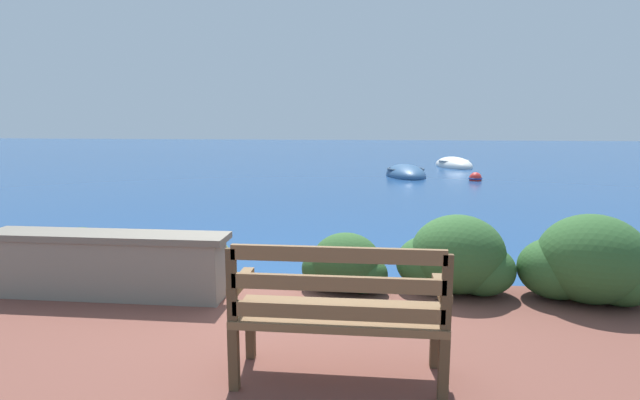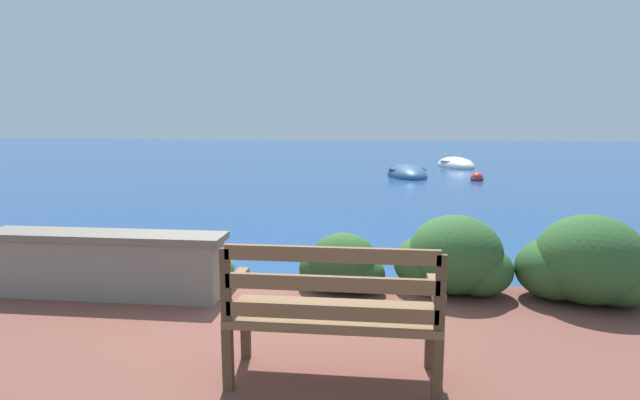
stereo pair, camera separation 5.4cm
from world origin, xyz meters
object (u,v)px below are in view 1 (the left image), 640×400
Objects in this scene: park_bench at (338,310)px; rowboat_mid at (454,165)px; mooring_buoy at (475,178)px; rowboat_nearest at (406,174)px.

park_bench is 17.51m from rowboat_mid.
rowboat_mid is 4.49m from mooring_buoy.
rowboat_nearest is 6.17× the size of mooring_buoy.
mooring_buoy is at bearing 74.27° from park_bench.
rowboat_nearest is 2.29m from mooring_buoy.
park_bench is 13.13m from mooring_buoy.
rowboat_mid is (2.10, 3.49, 0.00)m from rowboat_nearest.
rowboat_mid is at bearing 77.88° from park_bench.
park_bench reaches higher than rowboat_mid.
rowboat_mid reaches higher than rowboat_nearest.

